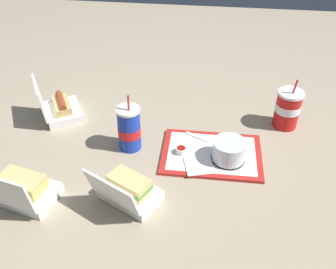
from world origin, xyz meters
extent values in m
plane|color=gray|center=(0.00, 0.00, 0.00)|extent=(3.20, 3.20, 0.00)
cube|color=red|center=(0.21, -0.03, 0.01)|extent=(0.37, 0.26, 0.01)
cube|color=white|center=(0.21, -0.03, 0.01)|extent=(0.33, 0.22, 0.00)
cylinder|color=black|center=(0.27, -0.06, 0.02)|extent=(0.12, 0.12, 0.01)
cylinder|color=beige|center=(0.27, -0.06, 0.05)|extent=(0.09, 0.09, 0.05)
cylinder|color=silver|center=(0.27, -0.06, 0.06)|extent=(0.12, 0.12, 0.07)
cylinder|color=white|center=(0.10, -0.05, 0.03)|extent=(0.04, 0.04, 0.02)
cylinder|color=#9E140F|center=(0.10, -0.05, 0.04)|extent=(0.03, 0.03, 0.01)
cube|color=white|center=(0.17, -0.11, 0.02)|extent=(0.12, 0.12, 0.00)
cube|color=white|center=(0.15, 0.05, 0.02)|extent=(0.10, 0.06, 0.00)
cube|color=white|center=(-0.05, -0.28, 0.02)|extent=(0.23, 0.20, 0.04)
cube|color=white|center=(-0.09, -0.35, 0.10)|extent=(0.19, 0.13, 0.12)
cube|color=#DBB770|center=(-0.05, -0.28, 0.05)|extent=(0.15, 0.13, 0.02)
cube|color=#4C933D|center=(-0.05, -0.28, 0.07)|extent=(0.16, 0.13, 0.01)
cube|color=#DBB770|center=(-0.05, -0.28, 0.08)|extent=(0.15, 0.13, 0.02)
cube|color=white|center=(-0.39, -0.32, 0.02)|extent=(0.23, 0.18, 0.04)
cube|color=white|center=(-0.41, -0.40, 0.11)|extent=(0.21, 0.07, 0.14)
cube|color=#DBB770|center=(-0.39, -0.32, 0.05)|extent=(0.16, 0.11, 0.02)
cube|color=#E5C651|center=(-0.39, -0.32, 0.07)|extent=(0.16, 0.12, 0.01)
cube|color=#DBB770|center=(-0.39, -0.32, 0.08)|extent=(0.16, 0.11, 0.02)
cube|color=white|center=(-0.43, 0.15, 0.02)|extent=(0.21, 0.22, 0.04)
cube|color=white|center=(-0.50, 0.11, 0.11)|extent=(0.10, 0.16, 0.14)
cube|color=tan|center=(-0.43, 0.15, 0.06)|extent=(0.12, 0.15, 0.03)
cylinder|color=brown|center=(-0.43, 0.15, 0.08)|extent=(0.09, 0.13, 0.03)
cylinder|color=yellow|center=(-0.43, 0.15, 0.09)|extent=(0.06, 0.10, 0.01)
cylinder|color=red|center=(0.50, 0.20, 0.08)|extent=(0.10, 0.10, 0.15)
cylinder|color=white|center=(0.50, 0.20, 0.09)|extent=(0.10, 0.10, 0.03)
cylinder|color=white|center=(0.50, 0.20, 0.16)|extent=(0.10, 0.10, 0.01)
cylinder|color=red|center=(0.51, 0.19, 0.19)|extent=(0.01, 0.01, 0.06)
cylinder|color=#1938B7|center=(-0.10, -0.02, 0.08)|extent=(0.08, 0.08, 0.17)
cylinder|color=red|center=(-0.10, -0.02, 0.08)|extent=(0.09, 0.09, 0.04)
cylinder|color=white|center=(-0.10, -0.02, 0.17)|extent=(0.09, 0.09, 0.01)
cylinder|color=red|center=(-0.10, -0.03, 0.21)|extent=(0.01, 0.01, 0.06)
camera|label=1|loc=(0.18, -1.10, 0.93)|focal=40.00mm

